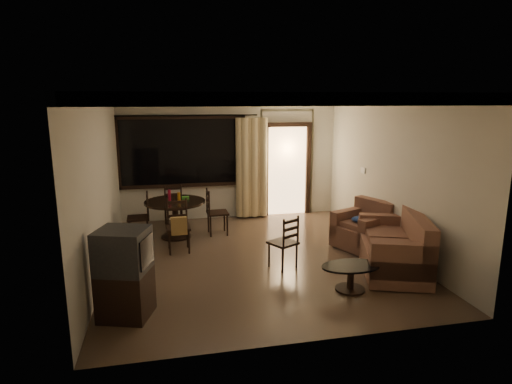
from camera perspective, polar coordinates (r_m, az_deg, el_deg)
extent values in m
plane|color=#7F6651|center=(7.62, -0.07, -8.70)|extent=(5.50, 5.50, 0.00)
plane|color=beige|center=(9.91, -3.40, 4.56)|extent=(5.00, 0.00, 5.00)
plane|color=beige|center=(4.66, 7.01, -4.41)|extent=(5.00, 0.00, 5.00)
plane|color=beige|center=(7.16, -20.04, 0.82)|extent=(0.00, 5.50, 5.50)
plane|color=beige|center=(8.13, 17.44, 2.30)|extent=(0.00, 5.50, 5.50)
plane|color=white|center=(7.12, -0.08, 12.85)|extent=(5.50, 5.50, 0.00)
cube|color=black|center=(9.76, -9.81, 5.31)|extent=(2.70, 0.04, 1.45)
cylinder|color=black|center=(9.61, -9.36, 10.04)|extent=(3.20, 0.03, 0.03)
cube|color=#FFC684|center=(10.21, 4.18, 2.79)|extent=(0.91, 0.03, 2.08)
cube|color=white|center=(9.05, 14.08, 2.83)|extent=(0.02, 0.18, 0.12)
cylinder|color=black|center=(7.12, -0.08, 12.36)|extent=(0.03, 0.03, 0.12)
cylinder|color=black|center=(7.12, -0.08, 11.64)|extent=(0.16, 0.16, 0.08)
cylinder|color=black|center=(8.65, -10.76, -1.30)|extent=(1.20, 1.20, 0.04)
cylinder|color=black|center=(8.74, -10.67, -3.60)|extent=(0.12, 0.12, 0.70)
cylinder|color=black|center=(8.84, -10.58, -5.82)|extent=(0.60, 0.60, 0.03)
cylinder|color=maroon|center=(8.66, -11.48, -0.43)|extent=(0.06, 0.06, 0.22)
cylinder|color=#B26D13|center=(8.58, -10.24, -0.64)|extent=(0.06, 0.06, 0.18)
cube|color=#2B7E25|center=(8.77, -9.38, -0.76)|extent=(0.14, 0.10, 0.05)
cube|color=black|center=(8.71, -15.43, -3.35)|extent=(0.43, 0.43, 0.04)
cube|color=black|center=(8.80, -5.15, -2.78)|extent=(0.43, 0.43, 0.04)
cube|color=black|center=(7.90, -10.31, -4.70)|extent=(0.43, 0.43, 0.04)
cube|color=#AC8E49|center=(7.65, -10.23, -4.47)|extent=(0.28, 0.09, 0.32)
cube|color=black|center=(9.49, -10.98, -1.84)|extent=(0.43, 0.43, 0.04)
cube|color=black|center=(5.83, -16.98, -12.86)|extent=(0.74, 0.71, 0.61)
cube|color=black|center=(5.61, -17.35, -7.47)|extent=(0.74, 0.71, 0.55)
cube|color=black|center=(5.50, -14.38, -7.69)|extent=(0.15, 0.42, 0.37)
cube|color=#4D2B24|center=(7.35, 17.67, -8.14)|extent=(1.45, 1.94, 0.43)
cube|color=#4D2B24|center=(7.31, 20.58, -5.51)|extent=(0.78, 1.71, 0.70)
cube|color=#4D2B24|center=(6.57, 18.96, -8.68)|extent=(0.93, 0.49, 0.54)
cube|color=#4D2B24|center=(8.00, 16.82, -4.78)|extent=(0.93, 0.49, 0.54)
cube|color=#4D2B24|center=(7.26, 17.37, -6.30)|extent=(1.12, 1.65, 0.13)
cube|color=#4D2B24|center=(8.26, 13.95, -5.77)|extent=(1.13, 1.13, 0.40)
cube|color=#4D2B24|center=(8.41, 15.54, -3.17)|extent=(0.52, 0.87, 0.66)
cube|color=#4D2B24|center=(7.99, 15.85, -4.97)|extent=(0.86, 0.50, 0.50)
cube|color=#4D2B24|center=(8.41, 12.28, -3.91)|extent=(0.86, 0.50, 0.50)
cube|color=#4D2B24|center=(8.15, 13.80, -4.29)|extent=(0.81, 0.84, 0.12)
ellipsoid|color=navy|center=(8.12, 13.84, -3.54)|extent=(0.36, 0.30, 0.11)
ellipsoid|color=black|center=(6.41, 12.57, -9.61)|extent=(0.88, 0.53, 0.03)
cylinder|color=black|center=(6.48, 12.50, -11.14)|extent=(0.10, 0.10, 0.35)
cylinder|color=black|center=(6.55, 12.43, -12.52)|extent=(0.43, 0.43, 0.03)
cube|color=black|center=(7.07, 3.61, -6.77)|extent=(0.54, 0.54, 0.04)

